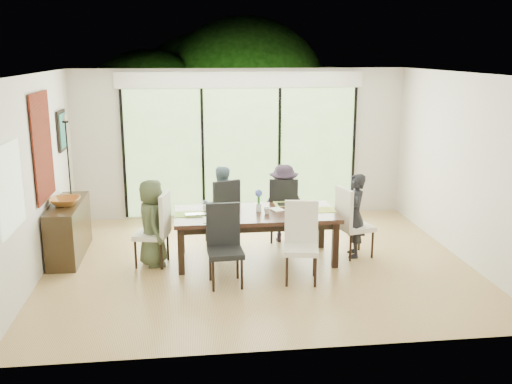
{
  "coord_description": "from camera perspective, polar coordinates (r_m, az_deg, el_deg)",
  "views": [
    {
      "loc": [
        -0.97,
        -7.73,
        2.99
      ],
      "look_at": [
        0.0,
        0.25,
        1.0
      ],
      "focal_mm": 40.0,
      "sensor_mm": 36.0,
      "label": 1
    }
  ],
  "objects": [
    {
      "name": "candlestick_base",
      "position": [
        9.16,
        -18.0,
        -0.39
      ],
      "size": [
        0.09,
        0.09,
        0.04
      ],
      "primitive_type": "cylinder",
      "color": "black",
      "rests_on": "sideboard"
    },
    {
      "name": "chair_left_end",
      "position": [
        8.25,
        -10.45,
        -3.65
      ],
      "size": [
        0.53,
        0.53,
        1.07
      ],
      "primitive_type": null,
      "rotation": [
        0.0,
        0.0,
        -1.79
      ],
      "color": "silver",
      "rests_on": "floor"
    },
    {
      "name": "tablet_far_r",
      "position": [
        8.63,
        2.99,
        -1.22
      ],
      "size": [
        0.23,
        0.17,
        0.01
      ],
      "primitive_type": "cube",
      "color": "black",
      "rests_on": "table_top"
    },
    {
      "name": "rail_top",
      "position": [
        12.21,
        -2.23,
        2.38
      ],
      "size": [
        6.0,
        0.08,
        0.06
      ],
      "primitive_type": "cube",
      "color": "#4F3922",
      "rests_on": "deck"
    },
    {
      "name": "foliage_mid",
      "position": [
        13.65,
        -1.15,
        8.92
      ],
      "size": [
        4.0,
        4.0,
        4.0
      ],
      "primitive_type": "sphere",
      "color": "#14380F",
      "rests_on": "ground"
    },
    {
      "name": "wall_front",
      "position": [
        5.55,
        3.43,
        -3.31
      ],
      "size": [
        6.0,
        0.02,
        2.7
      ],
      "primitive_type": "cube",
      "color": "silver",
      "rests_on": "floor"
    },
    {
      "name": "laptop",
      "position": [
        8.08,
        -5.95,
        -2.34
      ],
      "size": [
        0.34,
        0.23,
        0.03
      ],
      "primitive_type": "imported",
      "rotation": [
        0.0,
        0.0,
        0.08
      ],
      "color": "silver",
      "rests_on": "table_top"
    },
    {
      "name": "table_leg_fr",
      "position": [
        8.14,
        7.93,
        -5.26
      ],
      "size": [
        0.09,
        0.09,
        0.67
      ],
      "primitive_type": "cube",
      "color": "black",
      "rests_on": "floor"
    },
    {
      "name": "side_window",
      "position": [
        6.99,
        -23.39,
        0.43
      ],
      "size": [
        0.02,
        0.9,
        1.0
      ],
      "primitive_type": "cube",
      "color": "#8CAD7F",
      "rests_on": "wall_left"
    },
    {
      "name": "floor",
      "position": [
        8.34,
        0.21,
        -7.13
      ],
      "size": [
        6.0,
        5.0,
        0.01
      ],
      "primitive_type": "cube",
      "color": "olive",
      "rests_on": "ground"
    },
    {
      "name": "candlestick_shaft",
      "position": [
        9.04,
        -18.27,
        3.13
      ],
      "size": [
        0.02,
        0.02,
        1.14
      ],
      "primitive_type": "cylinder",
      "color": "black",
      "rests_on": "sideboard"
    },
    {
      "name": "placemat_right",
      "position": [
        8.39,
        6.42,
        -1.79
      ],
      "size": [
        0.43,
        0.31,
        0.01
      ],
      "primitive_type": "cube",
      "color": "#9FB03F",
      "rests_on": "table_top"
    },
    {
      "name": "placemat_left",
      "position": [
        8.18,
        -6.66,
        -2.23
      ],
      "size": [
        0.43,
        0.31,
        0.01
      ],
      "primitive_type": "cube",
      "color": "#81AF3E",
      "rests_on": "table_top"
    },
    {
      "name": "book",
      "position": [
        8.31,
        1.64,
        -1.83
      ],
      "size": [
        0.22,
        0.26,
        0.02
      ],
      "primitive_type": "imported",
      "rotation": [
        0.0,
        0.0,
        0.35
      ],
      "color": "white",
      "rests_on": "table_top"
    },
    {
      "name": "art_canvas",
      "position": [
        9.71,
        -18.73,
        5.84
      ],
      "size": [
        0.01,
        0.45,
        0.55
      ],
      "primitive_type": "cube",
      "color": "#19524E",
      "rests_on": "wall_left"
    },
    {
      "name": "mullion_c",
      "position": [
        10.48,
        2.35,
        4.07
      ],
      "size": [
        0.05,
        0.04,
        2.3
      ],
      "primitive_type": "cube",
      "color": "black",
      "rests_on": "wall_back"
    },
    {
      "name": "person_far_left",
      "position": [
        9.02,
        -3.51,
        -1.31
      ],
      "size": [
        0.64,
        0.46,
        1.25
      ],
      "primitive_type": "imported",
      "rotation": [
        0.0,
        0.0,
        3.32
      ],
      "color": "#708FA3",
      "rests_on": "floor"
    },
    {
      "name": "glass_doors",
      "position": [
        10.4,
        -1.48,
        4.0
      ],
      "size": [
        4.2,
        0.02,
        2.3
      ],
      "primitive_type": "cube",
      "color": "#598C3F",
      "rests_on": "wall_back"
    },
    {
      "name": "table_leg_br",
      "position": [
        8.94,
        6.54,
        -3.47
      ],
      "size": [
        0.09,
        0.09,
        0.67
      ],
      "primitive_type": "cube",
      "color": "black",
      "rests_on": "floor"
    },
    {
      "name": "art_frame",
      "position": [
        9.72,
        -18.85,
        5.84
      ],
      "size": [
        0.03,
        0.55,
        0.65
      ],
      "primitive_type": "cube",
      "color": "black",
      "rests_on": "wall_left"
    },
    {
      "name": "blinds_header",
      "position": [
        10.24,
        -1.52,
        11.17
      ],
      "size": [
        4.4,
        0.06,
        0.28
      ],
      "primitive_type": "cube",
      "color": "white",
      "rests_on": "wall_back"
    },
    {
      "name": "table_leg_bl",
      "position": [
        8.7,
        -7.47,
        -3.97
      ],
      "size": [
        0.09,
        0.09,
        0.67
      ],
      "primitive_type": "cube",
      "color": "black",
      "rests_on": "floor"
    },
    {
      "name": "sideboard",
      "position": [
        8.94,
        -18.2,
        -3.59
      ],
      "size": [
        0.41,
        1.45,
        0.82
      ],
      "primitive_type": "cube",
      "color": "black",
      "rests_on": "floor"
    },
    {
      "name": "ceiling",
      "position": [
        7.79,
        0.23,
        11.81
      ],
      "size": [
        6.0,
        5.0,
        0.01
      ],
      "primitive_type": "cube",
      "color": "white",
      "rests_on": "wall_back"
    },
    {
      "name": "chair_near_left",
      "position": [
        7.42,
        -3.08,
        -5.44
      ],
      "size": [
        0.47,
        0.47,
        1.07
      ],
      "primitive_type": null,
      "rotation": [
        0.0,
        0.0,
        0.06
      ],
      "color": "black",
      "rests_on": "floor"
    },
    {
      "name": "cup_a",
      "position": [
        8.31,
        -4.96,
        -1.6
      ],
      "size": [
        0.17,
        0.17,
        0.09
      ],
      "primitive_type": "imported",
      "rotation": [
        0.0,
        0.0,
        0.88
      ],
      "color": "white",
      "rests_on": "table_top"
    },
    {
      "name": "candle",
      "position": [
        8.95,
        -18.57,
        7.02
      ],
      "size": [
        0.03,
        0.03,
        0.09
      ],
      "primitive_type": "cylinder",
      "color": "silver",
      "rests_on": "sideboard"
    },
    {
      "name": "chair_far_left",
      "position": [
        9.06,
        -3.51,
        -1.84
      ],
      "size": [
        0.58,
        0.58,
        1.07
      ],
      "primitive_type": null,
      "rotation": [
        0.0,
        0.0,
        3.52
      ],
      "color": "black",
      "rests_on": "floor"
    },
    {
      "name": "foliage_far",
      "position": [
        14.3,
        -5.47,
        8.36
      ],
      "size": [
        3.6,
        3.6,
        3.6
      ],
      "primitive_type": "sphere",
      "color": "#14380F",
      "rests_on": "ground"
    },
    {
      "name": "wall_left",
      "position": [
        8.16,
        -21.26,
        1.35
      ],
      "size": [
        0.02,
        5.0,
        2.7
      ],
      "primitive_type": "cube",
      "color": "beige",
      "rests_on": "floor"
    },
    {
      "name": "tablet_far_l",
      "position": [
        8.53,
        -2.65,
        -1.4
      ],
      "size": [
        0.25,
        0.17,
        0.01
      ],
      "primitive_type": "cube",
      "color": "black",
      "rests_on": "table_top"
    },
    {
      "name": "platter_snacks",
      "position": [
        7.89,
        -3.74,
        -2.52
      ],
      "size": [
        0.19,
        0.19,
        0.01
      ],
      "primitive_type": "cube",
      "color": "orange",
      "rests_on": "table_top"
    },
    {
      "name": "papers",
      "position": [
        8.29,
        4.82,
        -1.95
      ],
      "size": [
        0.29,
        0.21,
        0.0
      ],
      "primitive_type": "cube",
      "color": "white",
      "rests_on": "table_top"
    },
    {
      "name": "candlestick_pan",
      "position": [
        8.96,
        -18.54,
        6.68
      ],
      "size": [
        0.09,
        0.09,
        0.03
      ],
      "primitive_type": "cylinder",
      "color": "black",
      "rests_on": "sideboard"
    },
    {
      "name": "vase",
      "position": [
        8.27,
        0.27,
        -1.55
      ],
      "size": [
        0.08,
        0.08,
        0.12
      ],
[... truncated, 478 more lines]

